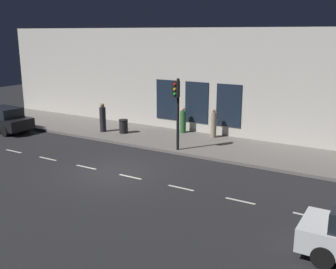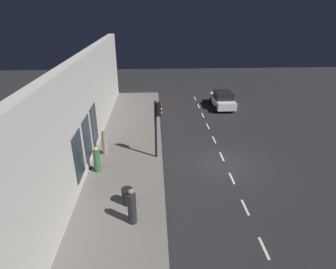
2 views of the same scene
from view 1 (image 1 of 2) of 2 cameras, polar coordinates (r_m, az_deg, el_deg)
ground_plane at (r=18.81m, az=-7.84°, el=-5.40°), size 60.00×60.00×0.00m
sidewalk at (r=23.75m, az=1.56°, el=-0.90°), size 4.50×32.00×0.15m
building_facade at (r=25.36m, az=4.44°, el=7.40°), size 0.65×32.00×6.55m
lane_centre_line at (r=18.23m, az=-5.36°, el=-5.96°), size 0.12×27.20×0.01m
traffic_light at (r=21.04m, az=1.28°, el=4.51°), size 0.50×0.32×3.82m
parked_car_0 at (r=28.31m, az=-22.23°, el=2.00°), size 2.01×4.28×1.58m
pedestrian_0 at (r=25.27m, az=2.12°, el=1.91°), size 0.42×0.42×1.60m
pedestrian_1 at (r=24.22m, az=6.46°, el=1.44°), size 0.35×0.35×1.72m
pedestrian_2 at (r=25.82m, az=-9.20°, el=2.25°), size 0.48×0.48×1.82m
trash_bin at (r=25.34m, az=-6.30°, el=1.17°), size 0.57×0.57×0.86m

